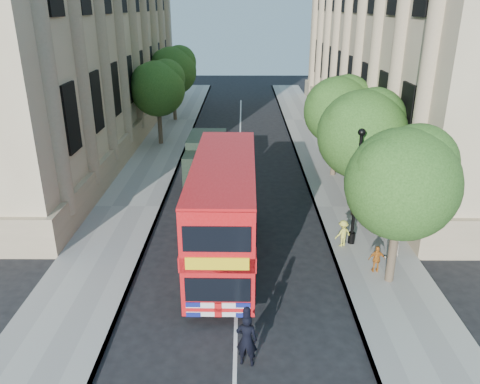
{
  "coord_description": "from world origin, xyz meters",
  "views": [
    {
      "loc": [
        0.22,
        -12.33,
        9.85
      ],
      "look_at": [
        0.1,
        6.56,
        2.3
      ],
      "focal_mm": 35.0,
      "sensor_mm": 36.0,
      "label": 1
    }
  ],
  "objects_px": {
    "box_van": "(206,164)",
    "police_constable": "(247,340)",
    "lamp_post": "(356,193)",
    "double_decker_bus": "(224,208)",
    "woman_pedestrian": "(391,236)"
  },
  "relations": [
    {
      "from": "box_van",
      "to": "police_constable",
      "type": "bearing_deg",
      "value": -80.14
    },
    {
      "from": "police_constable",
      "to": "box_van",
      "type": "bearing_deg",
      "value": -71.07
    },
    {
      "from": "lamp_post",
      "to": "double_decker_bus",
      "type": "distance_m",
      "value": 5.66
    },
    {
      "from": "box_van",
      "to": "woman_pedestrian",
      "type": "bearing_deg",
      "value": -44.13
    },
    {
      "from": "box_van",
      "to": "woman_pedestrian",
      "type": "height_order",
      "value": "box_van"
    },
    {
      "from": "lamp_post",
      "to": "woman_pedestrian",
      "type": "xyz_separation_m",
      "value": [
        1.33,
        -1.17,
        -1.45
      ]
    },
    {
      "from": "double_decker_bus",
      "to": "woman_pedestrian",
      "type": "xyz_separation_m",
      "value": [
        6.85,
        0.04,
        -1.25
      ]
    },
    {
      "from": "box_van",
      "to": "woman_pedestrian",
      "type": "xyz_separation_m",
      "value": [
        8.2,
        -8.29,
        -0.37
      ]
    },
    {
      "from": "double_decker_bus",
      "to": "box_van",
      "type": "distance_m",
      "value": 8.49
    },
    {
      "from": "double_decker_bus",
      "to": "box_van",
      "type": "height_order",
      "value": "double_decker_bus"
    },
    {
      "from": "lamp_post",
      "to": "woman_pedestrian",
      "type": "bearing_deg",
      "value": -41.44
    },
    {
      "from": "lamp_post",
      "to": "police_constable",
      "type": "bearing_deg",
      "value": -122.26
    },
    {
      "from": "lamp_post",
      "to": "box_van",
      "type": "bearing_deg",
      "value": 133.98
    },
    {
      "from": "box_van",
      "to": "lamp_post",
      "type": "bearing_deg",
      "value": -44.82
    },
    {
      "from": "double_decker_bus",
      "to": "box_van",
      "type": "bearing_deg",
      "value": 99.82
    }
  ]
}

